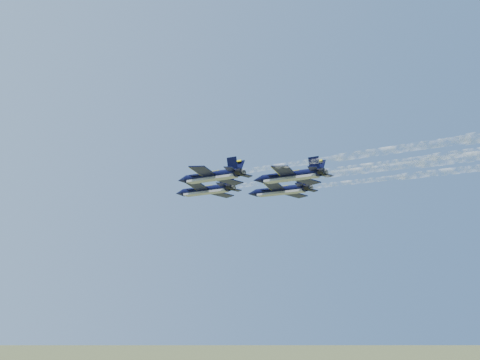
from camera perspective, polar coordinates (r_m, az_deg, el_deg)
jet_lead at (r=124.84m, az=-3.37°, el=-0.98°), size 12.51×16.67×3.62m
jet_left at (r=110.73m, az=-2.81°, el=0.36°), size 12.51×16.67×3.62m
jet_right at (r=125.25m, az=3.77°, el=-1.01°), size 12.51×16.67×3.62m
jet_slot at (r=110.73m, az=4.72°, el=0.38°), size 12.51×16.67×3.62m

